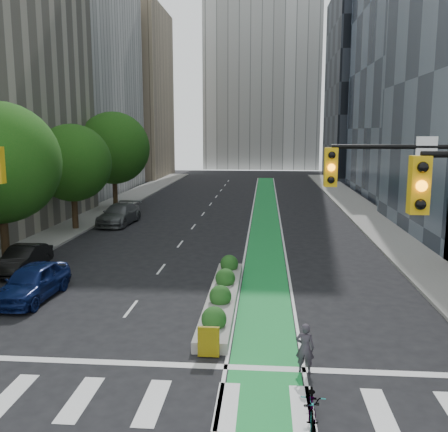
% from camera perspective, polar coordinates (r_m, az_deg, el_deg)
% --- Properties ---
extents(ground, '(160.00, 160.00, 0.00)m').
position_cam_1_polar(ground, '(15.31, -7.28, -18.51)').
color(ground, black).
rests_on(ground, ground).
extents(sidewalk_left, '(3.60, 90.00, 0.15)m').
position_cam_1_polar(sidewalk_left, '(41.55, -16.12, -0.62)').
color(sidewalk_left, gray).
rests_on(sidewalk_left, ground).
extents(sidewalk_right, '(3.60, 90.00, 0.15)m').
position_cam_1_polar(sidewalk_right, '(39.84, 17.51, -1.12)').
color(sidewalk_right, gray).
rests_on(sidewalk_right, ground).
extents(bike_lane_paint, '(2.20, 70.00, 0.01)m').
position_cam_1_polar(bike_lane_paint, '(43.78, 4.76, 0.14)').
color(bike_lane_paint, '#1A913C').
rests_on(bike_lane_paint, ground).
extents(building_tan_far, '(14.00, 16.00, 26.00)m').
position_cam_1_polar(building_tan_far, '(82.64, -11.71, 13.46)').
color(building_tan_far, tan).
rests_on(building_tan_far, ground).
extents(building_glass_far, '(14.00, 24.00, 42.00)m').
position_cam_1_polar(building_glass_far, '(62.47, 23.13, 21.66)').
color(building_glass_far, '#19212D').
rests_on(building_glass_far, ground).
extents(building_dark_end, '(14.00, 18.00, 28.00)m').
position_cam_1_polar(building_dark_end, '(83.24, 17.07, 13.91)').
color(building_dark_end, black).
rests_on(building_dark_end, ground).
extents(tree_midfar, '(5.60, 5.60, 7.76)m').
position_cam_1_polar(tree_midfar, '(37.91, -16.93, 5.81)').
color(tree_midfar, black).
rests_on(tree_midfar, ground).
extents(tree_far, '(6.60, 6.60, 9.00)m').
position_cam_1_polar(tree_far, '(47.31, -12.51, 7.58)').
color(tree_far, black).
rests_on(tree_far, ground).
extents(median_planter, '(1.20, 10.26, 1.10)m').
position_cam_1_polar(median_planter, '(21.41, -0.17, -8.96)').
color(median_planter, gray).
rests_on(median_planter, ground).
extents(bicycle, '(0.71, 1.74, 0.89)m').
position_cam_1_polar(bicycle, '(13.55, 10.07, -20.41)').
color(bicycle, gray).
rests_on(bicycle, ground).
extents(cyclist, '(0.63, 0.48, 1.56)m').
position_cam_1_polar(cyclist, '(15.68, 9.23, -14.68)').
color(cyclist, '#36303A').
rests_on(cyclist, ground).
extents(parked_car_left_near, '(2.02, 4.64, 1.56)m').
position_cam_1_polar(parked_car_left_near, '(23.25, -21.05, -7.07)').
color(parked_car_left_near, '#0D1A4E').
rests_on(parked_car_left_near, ground).
extents(parked_car_left_mid, '(1.45, 4.15, 1.37)m').
position_cam_1_polar(parked_car_left_mid, '(27.92, -21.95, -4.58)').
color(parked_car_left_mid, black).
rests_on(parked_car_left_mid, ground).
extents(parked_car_left_far, '(2.63, 5.61, 1.58)m').
position_cam_1_polar(parked_car_left_far, '(39.93, -11.88, 0.19)').
color(parked_car_left_far, '#505355').
rests_on(parked_car_left_far, ground).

